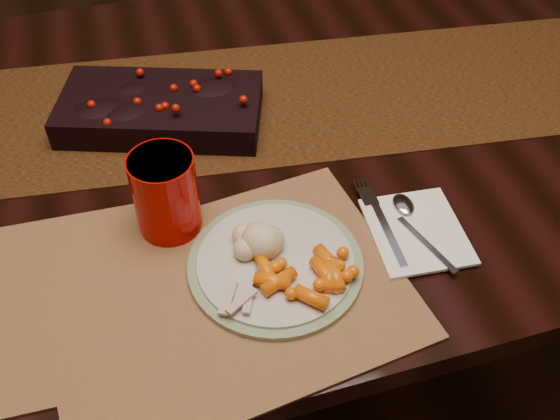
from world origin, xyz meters
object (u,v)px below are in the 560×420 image
object	(u,v)px
centerpiece	(160,105)
baby_carrots	(299,279)
mashed_potatoes	(254,227)
placemat_main	(227,296)
turkey_shreds	(237,299)
dinner_plate	(275,263)
red_cup	(166,194)
dining_table	(246,267)
napkin	(417,231)

from	to	relation	value
centerpiece	baby_carrots	distance (m)	0.43
centerpiece	mashed_potatoes	size ratio (longest dim) A/B	3.79
baby_carrots	mashed_potatoes	distance (m)	0.10
placemat_main	turkey_shreds	xyz separation A→B (m)	(0.01, -0.03, 0.03)
dinner_plate	red_cup	world-z (taller)	red_cup
dining_table	baby_carrots	size ratio (longest dim) A/B	16.06
dining_table	turkey_shreds	distance (m)	0.55
placemat_main	napkin	distance (m)	0.29
baby_carrots	turkey_shreds	world-z (taller)	baby_carrots
placemat_main	dinner_plate	world-z (taller)	dinner_plate
dining_table	mashed_potatoes	world-z (taller)	mashed_potatoes
centerpiece	dinner_plate	distance (m)	0.37
placemat_main	turkey_shreds	bearing A→B (deg)	-81.19
dinner_plate	baby_carrots	distance (m)	0.05
placemat_main	mashed_potatoes	bearing A→B (deg)	44.74
placemat_main	turkey_shreds	size ratio (longest dim) A/B	6.23
placemat_main	dining_table	bearing A→B (deg)	67.03
placemat_main	red_cup	distance (m)	0.17
mashed_potatoes	baby_carrots	bearing A→B (deg)	-68.55
dining_table	red_cup	world-z (taller)	red_cup
dining_table	napkin	xyz separation A→B (m)	(0.19, -0.30, 0.38)
dining_table	placemat_main	bearing A→B (deg)	-105.92
dining_table	centerpiece	distance (m)	0.43
placemat_main	dinner_plate	xyz separation A→B (m)	(0.07, 0.03, 0.01)
dinner_plate	napkin	distance (m)	0.21
dining_table	turkey_shreds	bearing A→B (deg)	-103.66
dinner_plate	turkey_shreds	bearing A→B (deg)	-140.36
baby_carrots	red_cup	bearing A→B (deg)	130.24
baby_carrots	napkin	world-z (taller)	baby_carrots
dining_table	red_cup	size ratio (longest dim) A/B	14.52
baby_carrots	turkey_shreds	size ratio (longest dim) A/B	1.51
mashed_potatoes	turkey_shreds	size ratio (longest dim) A/B	1.19
red_cup	placemat_main	bearing A→B (deg)	-71.48
red_cup	baby_carrots	bearing A→B (deg)	-49.76
turkey_shreds	placemat_main	bearing A→B (deg)	105.85
centerpiece	mashed_potatoes	distance (m)	0.33
baby_carrots	placemat_main	bearing A→B (deg)	167.49
turkey_shreds	red_cup	size ratio (longest dim) A/B	0.60
centerpiece	placemat_main	xyz separation A→B (m)	(0.02, -0.39, -0.03)
centerpiece	dinner_plate	world-z (taller)	centerpiece
centerpiece	placemat_main	bearing A→B (deg)	-86.69
mashed_potatoes	napkin	distance (m)	0.24
dining_table	centerpiece	bearing A→B (deg)	155.37
dinner_plate	mashed_potatoes	xyz separation A→B (m)	(-0.02, 0.04, 0.03)
mashed_potatoes	centerpiece	bearing A→B (deg)	103.84
placemat_main	napkin	size ratio (longest dim) A/B	3.08
mashed_potatoes	turkey_shreds	world-z (taller)	mashed_potatoes
dining_table	placemat_main	xyz separation A→B (m)	(-0.10, -0.33, 0.38)
baby_carrots	napkin	xyz separation A→B (m)	(0.19, 0.05, -0.02)
dinner_plate	baby_carrots	world-z (taller)	baby_carrots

